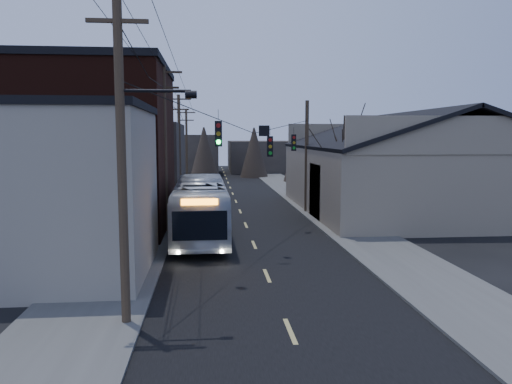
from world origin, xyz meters
TOP-DOWN VIEW (x-y plane):
  - ground at (0.00, 0.00)m, footprint 160.00×160.00m
  - road_surface at (0.00, 30.00)m, footprint 9.00×110.00m
  - sidewalk_left at (-6.50, 30.00)m, footprint 4.00×110.00m
  - sidewalk_right at (6.50, 30.00)m, footprint 4.00×110.00m
  - building_clapboard at (-9.00, 9.00)m, footprint 8.00×8.00m
  - building_brick at (-10.00, 20.00)m, footprint 10.00×12.00m
  - building_left_far at (-9.50, 36.00)m, footprint 9.00×14.00m
  - warehouse at (13.00, 25.00)m, footprint 16.16×20.60m
  - building_far_left at (-6.00, 65.00)m, footprint 10.00×12.00m
  - building_far_right at (7.00, 70.00)m, footprint 12.00×14.00m
  - bare_tree at (6.50, 20.00)m, footprint 0.40×0.40m
  - utility_lines at (-3.11, 24.14)m, footprint 11.24×45.28m
  - bus at (-2.89, 16.43)m, footprint 3.03×12.43m
  - parked_car at (-4.30, 31.86)m, footprint 1.99×4.60m

SIDE VIEW (x-z plane):
  - ground at x=0.00m, z-range 0.00..0.00m
  - road_surface at x=0.00m, z-range 0.00..0.02m
  - sidewalk_left at x=-6.50m, z-range 0.00..0.12m
  - sidewalk_right at x=6.50m, z-range 0.00..0.12m
  - parked_car at x=-4.30m, z-range 0.00..1.47m
  - bus at x=-2.89m, z-range 0.00..3.46m
  - building_far_right at x=7.00m, z-range 0.00..5.00m
  - warehouse at x=13.00m, z-range -1.17..6.56m
  - building_far_left at x=-6.00m, z-range 0.00..6.00m
  - building_clapboard at x=-9.00m, z-range 0.00..7.00m
  - building_left_far at x=-9.50m, z-range 0.00..7.00m
  - bare_tree at x=6.50m, z-range 0.00..7.20m
  - utility_lines at x=-3.11m, z-range -0.30..10.20m
  - building_brick at x=-10.00m, z-range 0.00..10.00m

